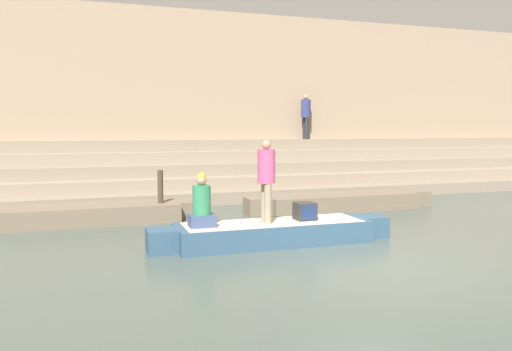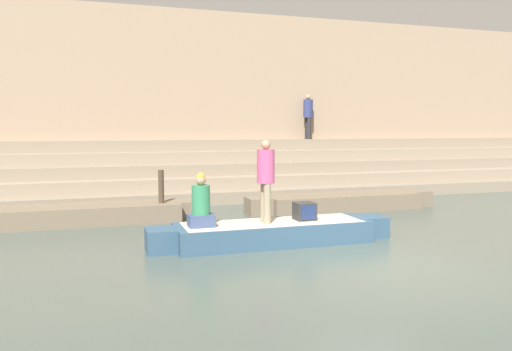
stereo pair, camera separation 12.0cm
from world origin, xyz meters
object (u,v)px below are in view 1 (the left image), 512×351
rowboat_main (273,232)px  moored_boat_distant (87,214)px  person_rowing (202,205)px  mooring_post (161,196)px  tv_set (305,211)px  person_on_steps (306,114)px  moored_boat_shore (341,201)px  person_standing (266,175)px

rowboat_main → moored_boat_distant: 5.30m
person_rowing → mooring_post: (-0.38, 3.46, -0.22)m
tv_set → person_on_steps: person_on_steps is taller
moored_boat_shore → mooring_post: mooring_post is taller
moored_boat_distant → person_on_steps: 10.13m
mooring_post → person_standing: bearing=-62.9°
person_rowing → tv_set: person_rowing is taller
person_standing → person_rowing: (-1.40, 0.02, -0.58)m
person_rowing → tv_set: size_ratio=2.54×
tv_set → moored_boat_distant: size_ratio=0.07×
person_standing → moored_boat_distant: 5.34m
moored_boat_shore → person_on_steps: 5.80m
person_standing → tv_set: (0.93, 0.07, -0.83)m
tv_set → moored_boat_distant: bearing=144.3°
rowboat_main → person_standing: bearing=-169.5°
person_rowing → person_on_steps: (6.14, 8.58, 2.16)m
person_on_steps → person_rowing: bearing=-73.9°
person_standing → moored_boat_distant: person_standing is taller
tv_set → moored_boat_distant: tv_set is taller
rowboat_main → person_standing: 1.25m
person_standing → mooring_post: (-1.78, 3.47, -0.80)m
tv_set → person_on_steps: bearing=68.5°
rowboat_main → person_on_steps: person_on_steps is taller
moored_boat_shore → mooring_post: (-5.50, -0.16, 0.43)m
person_rowing → mooring_post: person_rowing is taller
person_rowing → moored_boat_distant: bearing=130.0°
rowboat_main → person_rowing: size_ratio=4.83×
person_rowing → moored_boat_shore: bearing=43.5°
tv_set → moored_boat_shore: (2.79, 3.57, -0.41)m
rowboat_main → moored_boat_distant: bearing=137.5°
person_rowing → moored_boat_distant: (-2.27, 3.67, -0.65)m
tv_set → moored_boat_distant: 5.86m
person_on_steps → tv_set: bearing=-62.4°
moored_boat_distant → tv_set: bearing=-38.2°
tv_set → rowboat_main: bearing=-174.6°
moored_boat_shore → moored_boat_distant: bearing=178.2°
person_standing → person_on_steps: size_ratio=0.99×
moored_boat_shore → moored_boat_distant: (-7.38, 0.05, 0.00)m
person_standing → moored_boat_shore: size_ratio=0.29×
moored_boat_shore → person_rowing: bearing=-146.1°
person_standing → person_on_steps: person_on_steps is taller
person_rowing → mooring_post: bearing=104.5°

